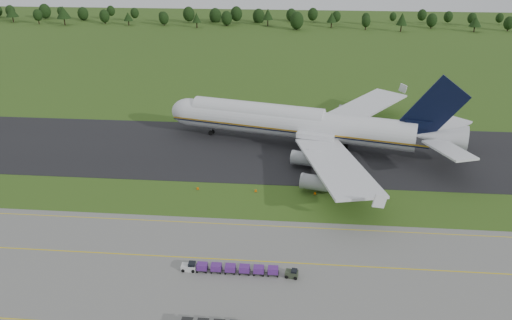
# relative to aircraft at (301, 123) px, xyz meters

# --- Properties ---
(ground) EXTENTS (600.00, 600.00, 0.00)m
(ground) POSITION_rel_aircraft_xyz_m (-13.95, -32.43, -6.58)
(ground) COLOR #305018
(ground) RESTS_ON ground
(apron) EXTENTS (300.00, 52.00, 0.06)m
(apron) POSITION_rel_aircraft_xyz_m (-13.95, -66.43, -6.55)
(apron) COLOR slate
(apron) RESTS_ON ground
(taxiway) EXTENTS (300.00, 40.00, 0.08)m
(taxiway) POSITION_rel_aircraft_xyz_m (-13.95, -4.43, -6.54)
(taxiway) COLOR black
(taxiway) RESTS_ON ground
(apron_markings) EXTENTS (300.00, 30.20, 0.01)m
(apron_markings) POSITION_rel_aircraft_xyz_m (-13.95, -59.41, -6.52)
(apron_markings) COLOR yellow
(apron_markings) RESTS_ON apron
(tree_line) EXTENTS (527.72, 22.10, 11.86)m
(tree_line) POSITION_rel_aircraft_xyz_m (4.50, 188.59, -0.72)
(tree_line) COLOR black
(tree_line) RESTS_ON ground
(aircraft) EXTENTS (82.43, 77.97, 23.06)m
(aircraft) POSITION_rel_aircraft_xyz_m (0.00, 0.00, 0.00)
(aircraft) COLOR silver
(aircraft) RESTS_ON ground
(baggage_train) EXTENTS (17.07, 1.55, 1.49)m
(baggage_train) POSITION_rel_aircraft_xyz_m (-12.06, -58.09, -5.71)
(baggage_train) COLOR silver
(baggage_train) RESTS_ON apron
(utility_cart) EXTENTS (2.33, 1.61, 1.19)m
(utility_cart) POSITION_rel_aircraft_xyz_m (-1.08, -58.43, -5.94)
(utility_cart) COLOR #2F3928
(utility_cart) RESTS_ON apron
(edge_markers) EXTENTS (40.86, 0.30, 0.60)m
(edge_markers) POSITION_rel_aircraft_xyz_m (-3.19, -28.19, -6.31)
(edge_markers) COLOR #E26007
(edge_markers) RESTS_ON ground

